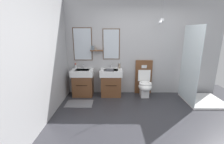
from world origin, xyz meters
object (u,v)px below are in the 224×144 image
vanity_sink_right (111,82)px  soap_dispenser (119,66)px  toilet (144,83)px  shower_tray (198,87)px  vanity_sink_left (83,82)px  toothbrush_cup (76,66)px  folded_hand_towel (110,70)px

vanity_sink_right → soap_dispenser: size_ratio=4.37×
toilet → shower_tray: size_ratio=0.51×
vanity_sink_right → toilet: (0.95, -0.00, -0.02)m
toilet → vanity_sink_left: bearing=179.9°
vanity_sink_left → toilet: bearing=-0.1°
toothbrush_cup → soap_dispenser: bearing=0.5°
vanity_sink_left → toothbrush_cup: toothbrush_cup is taller
toothbrush_cup → soap_dispenser: size_ratio=1.12×
folded_hand_towel → shower_tray: size_ratio=0.11×
toothbrush_cup → folded_hand_towel: (1.00, -0.30, -0.03)m
vanity_sink_right → toilet: 0.95m
soap_dispenser → folded_hand_towel: size_ratio=0.79×
vanity_sink_left → shower_tray: shower_tray is taller
toothbrush_cup → soap_dispenser: 1.27m
vanity_sink_right → soap_dispenser: soap_dispenser is taller
toothbrush_cup → shower_tray: size_ratio=0.10×
toothbrush_cup → soap_dispenser: toothbrush_cup is taller
vanity_sink_right → soap_dispenser: bearing=35.4°
vanity_sink_right → toilet: size_ratio=0.76×
shower_tray → toilet: bearing=162.6°
toilet → folded_hand_towel: toilet is taller
soap_dispenser → shower_tray: bearing=-16.1°
vanity_sink_left → toilet: (1.76, -0.00, -0.02)m
toilet → toothbrush_cup: (-1.98, 0.16, 0.44)m
vanity_sink_right → folded_hand_towel: bearing=-106.1°
shower_tray → vanity_sink_left: bearing=172.3°
toilet → soap_dispenser: toilet is taller
soap_dispenser → folded_hand_towel: (-0.28, -0.31, -0.05)m
toilet → toothbrush_cup: 2.04m
vanity_sink_left → toothbrush_cup: (-0.23, 0.16, 0.42)m
vanity_sink_left → vanity_sink_right: (0.81, 0.00, 0.00)m
soap_dispenser → folded_hand_towel: soap_dispenser is taller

